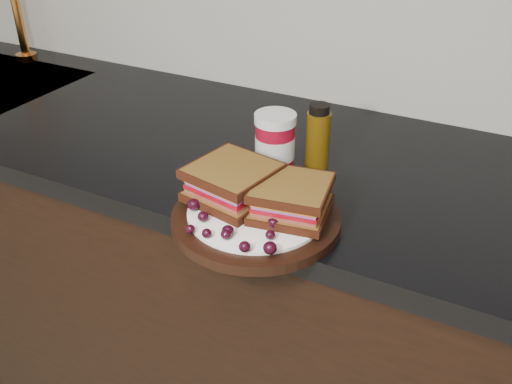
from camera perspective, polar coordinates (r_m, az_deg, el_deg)
base_cabinets at (r=1.41m, az=7.10°, el=-14.55°), size 3.96×0.58×0.86m
countertop at (r=1.14m, az=8.55°, el=1.58°), size 3.98×0.60×0.04m
faucet at (r=1.81m, az=-22.78°, el=16.28°), size 0.06×0.22×0.28m
plate at (r=0.94m, az=0.00°, el=-2.66°), size 0.28×0.28×0.02m
sandwich_left at (r=0.95m, az=-2.35°, el=0.97°), size 0.15×0.15×0.06m
sandwich_right at (r=0.92m, az=3.54°, el=-0.65°), size 0.14×0.14×0.05m
grape_0 at (r=0.94m, az=-6.25°, el=-1.25°), size 0.02×0.02×0.02m
grape_1 at (r=0.91m, az=-5.31°, el=-2.46°), size 0.02×0.02×0.02m
grape_2 at (r=0.88m, az=-6.59°, el=-3.70°), size 0.02×0.02×0.01m
grape_3 at (r=0.87m, az=-4.95°, el=-4.13°), size 0.02×0.02×0.01m
grape_4 at (r=0.87m, az=-2.84°, el=-3.90°), size 0.02×0.02×0.02m
grape_5 at (r=0.87m, az=-3.01°, el=-4.24°), size 0.02×0.02×0.02m
grape_6 at (r=0.84m, az=-1.14°, el=-5.48°), size 0.02×0.02×0.02m
grape_7 at (r=0.83m, az=1.41°, el=-5.61°), size 0.02×0.02×0.02m
grape_8 at (r=0.87m, az=1.44°, el=-4.31°), size 0.02×0.02×0.01m
grape_9 at (r=0.89m, az=1.76°, el=-3.10°), size 0.02×0.02×0.02m
grape_10 at (r=0.89m, az=5.06°, el=-3.26°), size 0.02×0.02×0.02m
grape_11 at (r=0.91m, az=3.39°, el=-2.52°), size 0.02×0.02×0.02m
grape_12 at (r=0.92m, az=4.43°, el=-2.03°), size 0.02×0.02×0.02m
grape_13 at (r=0.95m, az=4.60°, el=-0.73°), size 0.02×0.02×0.02m
grape_14 at (r=1.00m, az=-1.61°, el=0.82°), size 0.01×0.01×0.01m
grape_15 at (r=0.97m, az=-1.76°, el=0.02°), size 0.02×0.02×0.02m
grape_16 at (r=0.97m, az=-4.52°, el=-0.00°), size 0.02×0.02×0.02m
grape_17 at (r=0.96m, az=-4.66°, el=-0.28°), size 0.02×0.02×0.02m
grape_18 at (r=0.99m, az=-2.56°, el=0.62°), size 0.02×0.02×0.02m
grape_19 at (r=0.98m, az=-3.39°, el=0.43°), size 0.02×0.02×0.02m
grape_20 at (r=0.95m, az=-3.44°, el=-0.81°), size 0.02×0.02×0.01m
condiment_jar at (r=1.08m, az=1.90°, el=4.96°), size 0.09×0.09×0.12m
oil_bottle at (r=1.10m, az=6.21°, el=5.59°), size 0.05×0.05×0.13m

